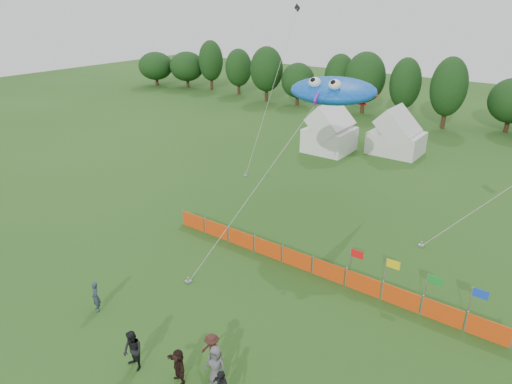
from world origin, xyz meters
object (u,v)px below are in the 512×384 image
Objects in this scene: tent_left at (330,132)px; spectator_e at (216,366)px; spectator_a at (96,297)px; barrier_fence at (312,265)px; spectator_f at (179,366)px; spectator_b at (133,351)px; stingray_kite at (336,90)px; tent_right at (397,136)px; spectator_c at (212,351)px.

tent_left is 31.02m from spectator_e.
spectator_a is (2.91, -29.15, -1.12)m from tent_left.
barrier_fence is 12.88× the size of spectator_f.
tent_left reaches higher than spectator_b.
spectator_a reaches higher than spectator_f.
stingray_kite is (-0.42, 17.45, 7.85)m from spectator_b.
spectator_c is at bearing -82.19° from tent_right.
spectator_c is at bearing 46.42° from spectator_b.
spectator_b reaches higher than barrier_fence.
tent_left is at bearing 116.80° from spectator_a.
spectator_f is (1.98, 0.61, -0.14)m from spectator_b.
tent_left is at bearing 112.44° from spectator_b.
tent_left is 22.31m from barrier_fence.
spectator_b is at bearing -171.39° from spectator_e.
spectator_f is (3.79, -33.16, -0.97)m from tent_right.
spectator_a is 0.91× the size of spectator_e.
tent_right is 33.83m from spectator_b.
tent_left is at bearing 107.15° from spectator_c.
tent_left is at bearing 117.95° from stingray_kite.
spectator_c is 0.94× the size of spectator_e.
tent_right is (5.56, 3.21, -0.17)m from tent_left.
tent_right reaches higher than spectator_c.
stingray_kite is at bearing 98.87° from spectator_c.
barrier_fence is (4.11, -23.26, -1.24)m from tent_right.
spectator_c is at bearing 88.53° from spectator_f.
stingray_kite is (6.95, -13.11, 6.85)m from tent_left.
spectator_e reaches higher than spectator_c.
spectator_b is 3.51m from spectator_e.
spectator_c reaches higher than spectator_f.
spectator_b is at bearing -88.61° from stingray_kite.
spectator_b is 19.14m from stingray_kite.
spectator_e is (0.91, -9.09, 0.38)m from barrier_fence.
tent_right is 0.26× the size of stingray_kite.
spectator_a is at bearing -177.46° from spectator_c.
spectator_b is at bearing -86.93° from tent_right.
tent_right reaches higher than spectator_e.
spectator_e is at bearing 21.24° from spectator_a.
tent_left is 0.22× the size of barrier_fence.
spectator_f is (6.44, -0.80, -0.02)m from spectator_a.
tent_left is 30.29m from spectator_c.
tent_right is at bearing 101.94° from spectator_b.
spectator_f is at bearing -81.88° from stingray_kite.
spectator_f is 0.08× the size of stingray_kite.
tent_left is 2.44× the size of spectator_e.
spectator_a is (-6.76, -9.11, 0.30)m from barrier_fence.
stingray_kite is (-2.97, 15.49, 7.93)m from spectator_c.
barrier_fence is at bearing -79.98° from tent_right.
tent_right is 2.78× the size of spectator_e.
spectator_b is 3.22m from spectator_c.
spectator_b is at bearing -144.45° from spectator_c.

